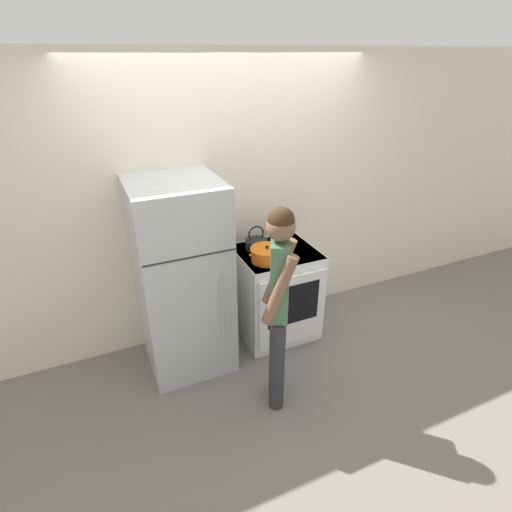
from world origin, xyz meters
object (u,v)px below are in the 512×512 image
stove_range (277,293)px  refrigerator (182,279)px  utensil_jar (288,235)px  dutch_oven_pot (267,254)px  person (279,301)px  tea_kettle (256,242)px

stove_range → refrigerator: bearing=-179.3°
refrigerator → utensil_jar: refrigerator is taller
dutch_oven_pot → person: size_ratio=0.20×
stove_range → dutch_oven_pot: bearing=-147.9°
dutch_oven_pot → person: bearing=-108.7°
dutch_oven_pot → utensil_jar: utensil_jar is taller
stove_range → dutch_oven_pot: 0.53m
utensil_jar → person: bearing=-121.4°
utensil_jar → refrigerator: bearing=-171.0°
stove_range → utensil_jar: 0.56m
person → utensil_jar: bearing=-5.4°
refrigerator → tea_kettle: 0.77m
refrigerator → utensil_jar: 1.09m
refrigerator → tea_kettle: size_ratio=6.65×
refrigerator → tea_kettle: (0.75, 0.16, 0.12)m
tea_kettle → person: bearing=-104.6°
dutch_oven_pot → refrigerator: bearing=173.0°
stove_range → utensil_jar: utensil_jar is taller
person → dutch_oven_pot: bearing=7.2°
refrigerator → stove_range: refrigerator is taller
stove_range → tea_kettle: size_ratio=3.54×
refrigerator → tea_kettle: bearing=12.4°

